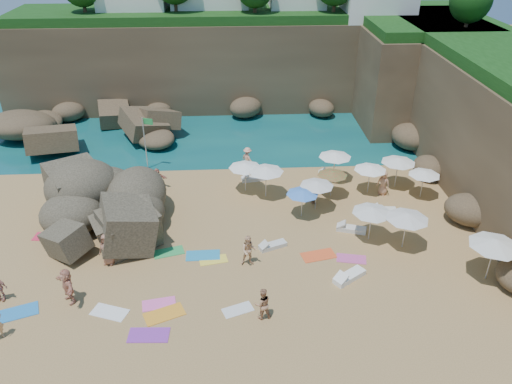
{
  "coord_description": "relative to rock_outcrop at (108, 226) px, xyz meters",
  "views": [
    {
      "loc": [
        0.58,
        -22.94,
        16.86
      ],
      "look_at": [
        2.0,
        3.0,
        2.0
      ],
      "focal_mm": 35.0,
      "sensor_mm": 36.0,
      "label": 1
    }
  ],
  "objects": [
    {
      "name": "parasol_5",
      "position": [
        9.86,
        3.06,
        2.03
      ],
      "size": [
        2.34,
        2.34,
        2.21
      ],
      "color": "silver",
      "rests_on": "ground"
    },
    {
      "name": "towel_5",
      "position": [
        1.59,
        -7.6,
        0.02
      ],
      "size": [
        1.94,
        1.42,
        0.03
      ],
      "primitive_type": "cube",
      "rotation": [
        0.0,
        0.0,
        -0.35
      ],
      "color": "white",
      "rests_on": "ground"
    },
    {
      "name": "person_stand_1",
      "position": [
        8.88,
        -8.3,
        0.84
      ],
      "size": [
        0.92,
        0.78,
        1.68
      ],
      "primitive_type": "imported",
      "rotation": [
        0.0,
        0.0,
        3.33
      ],
      "color": "tan",
      "rests_on": "ground"
    },
    {
      "name": "lounger_5",
      "position": [
        13.6,
        -5.74,
        0.15
      ],
      "size": [
        1.91,
        1.6,
        0.29
      ],
      "primitive_type": "cube",
      "rotation": [
        0.0,
        0.0,
        0.61
      ],
      "color": "white",
      "rests_on": "ground"
    },
    {
      "name": "towel_9",
      "position": [
        14.08,
        -4.08,
        0.01
      ],
      "size": [
        1.75,
        1.12,
        0.03
      ],
      "primitive_type": "cube",
      "rotation": [
        0.0,
        0.0,
        -0.21
      ],
      "color": "#CE5099",
      "rests_on": "ground"
    },
    {
      "name": "person_stand_4",
      "position": [
        17.72,
        2.89,
        0.85
      ],
      "size": [
        0.94,
        0.86,
        1.7
      ],
      "primitive_type": "imported",
      "rotation": [
        0.0,
        0.0,
        -0.64
      ],
      "color": "tan",
      "rests_on": "ground"
    },
    {
      "name": "towel_6",
      "position": [
        3.66,
        -9.17,
        0.02
      ],
      "size": [
        1.89,
        1.01,
        0.03
      ],
      "primitive_type": "cube",
      "rotation": [
        0.0,
        0.0,
        -0.05
      ],
      "color": "purple",
      "rests_on": "ground"
    },
    {
      "name": "marina_masts",
      "position": [
        -9.46,
        27.15,
        3.0
      ],
      "size": [
        3.1,
        0.1,
        6.0
      ],
      "color": "white",
      "rests_on": "ground"
    },
    {
      "name": "person_stand_5",
      "position": [
        2.5,
        4.66,
        0.72
      ],
      "size": [
        1.35,
        0.44,
        1.44
      ],
      "primitive_type": "imported",
      "rotation": [
        0.0,
        0.0,
        0.04
      ],
      "color": "tan",
      "rests_on": "ground"
    },
    {
      "name": "cliff_right",
      "position": [
        26.04,
        5.15,
        4.0
      ],
      "size": [
        8.0,
        30.0,
        8.0
      ],
      "primitive_type": "cube",
      "color": "brown",
      "rests_on": "ground"
    },
    {
      "name": "cliff_back",
      "position": [
        9.04,
        22.15,
        4.0
      ],
      "size": [
        44.0,
        8.0,
        8.0
      ],
      "primitive_type": "cube",
      "color": "brown",
      "rests_on": "ground"
    },
    {
      "name": "person_lie_2",
      "position": [
        0.84,
        -3.75,
        0.25
      ],
      "size": [
        1.26,
        1.99,
        0.49
      ],
      "primitive_type": "imported",
      "rotation": [
        0.0,
        0.0,
        -0.21
      ],
      "color": "#9A644D",
      "rests_on": "ground"
    },
    {
      "name": "towel_8",
      "position": [
        5.89,
        -3.32,
        0.02
      ],
      "size": [
        1.9,
        0.98,
        0.03
      ],
      "primitive_type": "cube",
      "rotation": [
        0.0,
        0.0,
        0.02
      ],
      "color": "#248CC0",
      "rests_on": "ground"
    },
    {
      "name": "parasol_11",
      "position": [
        20.73,
        -6.08,
        2.28
      ],
      "size": [
        2.62,
        2.62,
        2.48
      ],
      "color": "silver",
      "rests_on": "ground"
    },
    {
      "name": "seawater",
      "position": [
        7.04,
        27.15,
        0.0
      ],
      "size": [
        120.0,
        120.0,
        0.0
      ],
      "primitive_type": "plane",
      "color": "#0C4751",
      "rests_on": "ground"
    },
    {
      "name": "towel_2",
      "position": [
        4.23,
        -7.87,
        0.02
      ],
      "size": [
        2.1,
        1.61,
        0.03
      ],
      "primitive_type": "cube",
      "rotation": [
        0.0,
        0.0,
        0.41
      ],
      "color": "orange",
      "rests_on": "ground"
    },
    {
      "name": "flag_pole",
      "position": [
        1.53,
        7.65,
        2.57
      ],
      "size": [
        0.77,
        0.26,
        4.02
      ],
      "color": "silver",
      "rests_on": "ground"
    },
    {
      "name": "towel_3",
      "position": [
        3.95,
        -2.92,
        0.01
      ],
      "size": [
        1.85,
        1.27,
        0.03
      ],
      "primitive_type": "cube",
      "rotation": [
        0.0,
        0.0,
        0.27
      ],
      "color": "green",
      "rests_on": "ground"
    },
    {
      "name": "rock_promontory",
      "position": [
        -3.96,
        13.15,
        0.0
      ],
      "size": [
        12.0,
        7.0,
        2.0
      ],
      "primitive_type": null,
      "color": "brown",
      "rests_on": "ground"
    },
    {
      "name": "ground",
      "position": [
        7.04,
        -2.85,
        0.0
      ],
      "size": [
        120.0,
        120.0,
        0.0
      ],
      "primitive_type": "plane",
      "color": "tan",
      "rests_on": "ground"
    },
    {
      "name": "towel_0",
      "position": [
        -2.83,
        -7.39,
        0.02
      ],
      "size": [
        2.16,
        1.58,
        0.03
      ],
      "primitive_type": "cube",
      "rotation": [
        0.0,
        0.0,
        0.35
      ],
      "color": "#257BC5",
      "rests_on": "ground"
    },
    {
      "name": "towel_10",
      "position": [
        12.32,
        -3.68,
        0.02
      ],
      "size": [
        2.04,
        1.34,
        0.03
      ],
      "primitive_type": "cube",
      "rotation": [
        0.0,
        0.0,
        0.23
      ],
      "color": "#F75727",
      "rests_on": "ground"
    },
    {
      "name": "lounger_4",
      "position": [
        14.67,
        -1.36,
        0.14
      ],
      "size": [
        1.84,
        1.07,
        0.27
      ],
      "primitive_type": "cube",
      "rotation": [
        0.0,
        0.0,
        -0.3
      ],
      "color": "silver",
      "rests_on": "ground"
    },
    {
      "name": "person_lie_3",
      "position": [
        -0.47,
        -6.67,
        0.25
      ],
      "size": [
        2.55,
        2.52,
        0.5
      ],
      "primitive_type": "imported",
      "rotation": [
        0.0,
        0.0,
        -0.95
      ],
      "color": "tan",
      "rests_on": "ground"
    },
    {
      "name": "towel_13",
      "position": [
        7.73,
        -7.76,
        0.01
      ],
      "size": [
        1.63,
        1.2,
        0.03
      ],
      "primitive_type": "cube",
      "rotation": [
        0.0,
        0.0,
        0.36
      ],
      "color": "silver",
      "rests_on": "ground"
    },
    {
      "name": "person_stand_2",
      "position": [
        8.8,
        7.25,
        0.83
      ],
      "size": [
        1.0,
        1.12,
        1.66
      ],
      "primitive_type": "imported",
      "rotation": [
        0.0,
        0.0,
        2.22
      ],
      "color": "#F4AA8B",
      "rests_on": "ground"
    },
    {
      "name": "rock_outcrop",
      "position": [
        0.0,
        0.0,
        0.0
      ],
      "size": [
        9.46,
        7.62,
        3.45
      ],
      "primitive_type": null,
      "rotation": [
        0.0,
        0.0,
        0.14
      ],
      "color": "brown",
      "rests_on": "ground"
    },
    {
      "name": "lounger_1",
      "position": [
        9.15,
        5.33,
        0.13
      ],
      "size": [
        1.77,
        0.82,
        0.26
      ],
      "primitive_type": "cube",
      "rotation": [
        0.0,
        0.0,
        0.15
      ],
      "color": "silver",
      "rests_on": "ground"
    },
    {
      "name": "person_stand_3",
      "position": [
        12.89,
        1.97,
        0.82
      ],
      "size": [
        0.41,
        0.96,
        1.63
      ],
      "primitive_type": "imported",
      "rotation": [
        0.0,
        0.0,
        1.55
      ],
      "color": "#A87954",
      "rests_on": "ground"
    },
    {
      "name": "parasol_1",
      "position": [
        8.52,
        3.86,
        1.94
      ],
      "size": [
        2.23,
        2.23,
        2.11
      ],
      "color": "silver",
      "rests_on": "ground"
    },
    {
      "name": "parasol_6",
      "position": [
        14.2,
        2.83,
        1.74
      ],
      "size": [
        2.01,
        2.01,
        1.9
      ],
      "color": "silver",
      "rests_on": "ground"
    },
    {
      "name": "towel_11",
      "position": [
        1.75,
        -2.55,
        0.02
      ],
      "size": [
        1.83,
        1.0,
        0.03
      ],
      "primitive_type": "cube",
      "rotation": [
        0.0,
        0.0,
        0.07
      ],
      "color": "green",
      "rests_on": "ground"
    },
    {
      "name": "person_lie_5",
      "position": [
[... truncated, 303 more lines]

